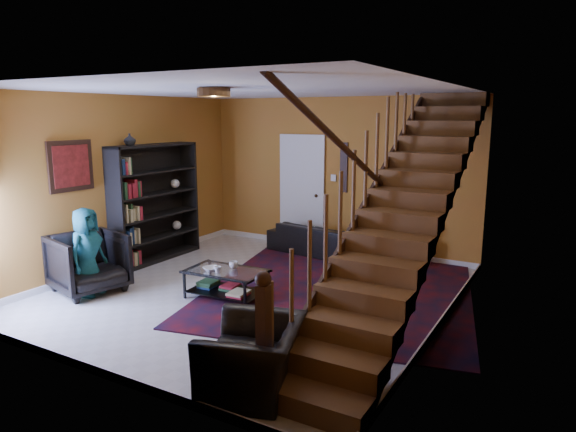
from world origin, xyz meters
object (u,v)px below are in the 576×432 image
bookshelf (156,205)px  sofa (319,239)px  armchair_right (253,357)px  armchair_left (88,263)px  coffee_table (226,282)px

bookshelf → sofa: 2.93m
bookshelf → armchair_right: bearing=-35.9°
sofa → armchair_right: bearing=117.1°
sofa → armchair_left: bearing=68.4°
bookshelf → armchair_left: bearing=-78.4°
bookshelf → sofa: bearing=36.6°
bookshelf → coffee_table: size_ratio=1.81×
armchair_left → armchair_right: armchair_left is taller
sofa → armchair_left: size_ratio=2.01×
bookshelf → coffee_table: bearing=-24.2°
bookshelf → coffee_table: (2.22, -1.00, -0.73)m
sofa → armchair_left: (-1.93, -3.43, 0.15)m
armchair_left → armchair_right: 3.66m
bookshelf → armchair_left: (0.35, -1.73, -0.54)m
armchair_right → coffee_table: 2.44m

